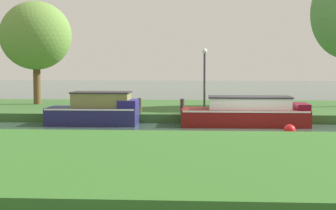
# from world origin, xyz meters

# --- Properties ---
(ground_plane) EXTENTS (120.00, 120.00, 0.00)m
(ground_plane) POSITION_xyz_m (0.00, 0.00, 0.00)
(ground_plane) COLOR #395247
(riverbank_far) EXTENTS (72.00, 10.00, 0.40)m
(riverbank_far) POSITION_xyz_m (0.00, 7.00, 0.20)
(riverbank_far) COLOR #37612B
(riverbank_far) RESTS_ON ground_plane
(riverbank_near) EXTENTS (72.00, 10.00, 0.40)m
(riverbank_near) POSITION_xyz_m (0.00, -9.00, 0.20)
(riverbank_near) COLOR #336926
(riverbank_near) RESTS_ON ground_plane
(navy_barge) EXTENTS (4.04, 1.86, 1.49)m
(navy_barge) POSITION_xyz_m (-6.87, 1.20, 0.64)
(navy_barge) COLOR navy
(navy_barge) RESTS_ON ground_plane
(maroon_narrowboat) EXTENTS (5.53, 2.03, 1.30)m
(maroon_narrowboat) POSITION_xyz_m (-0.15, 1.20, 0.56)
(maroon_narrowboat) COLOR maroon
(maroon_narrowboat) RESTS_ON ground_plane
(willow_tree_left) EXTENTS (4.07, 3.71, 5.84)m
(willow_tree_left) POSITION_xyz_m (-11.61, 7.74, 4.29)
(willow_tree_left) COLOR brown
(willow_tree_left) RESTS_ON riverbank_far
(lamp_post) EXTENTS (0.24, 0.24, 3.06)m
(lamp_post) POSITION_xyz_m (-2.03, 3.34, 2.31)
(lamp_post) COLOR #333338
(lamp_post) RESTS_ON riverbank_far
(mooring_post_near) EXTENTS (0.18, 0.18, 0.72)m
(mooring_post_near) POSITION_xyz_m (-5.06, 2.45, 0.76)
(mooring_post_near) COLOR #493D2B
(mooring_post_near) RESTS_ON riverbank_far
(mooring_post_far) EXTENTS (0.20, 0.20, 0.70)m
(mooring_post_far) POSITION_xyz_m (-3.06, 2.45, 0.75)
(mooring_post_far) COLOR #432F32
(mooring_post_far) RESTS_ON riverbank_far
(channel_buoy) EXTENTS (0.45, 0.45, 0.45)m
(channel_buoy) POSITION_xyz_m (1.22, -2.21, 0.22)
(channel_buoy) COLOR red
(channel_buoy) RESTS_ON ground_plane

